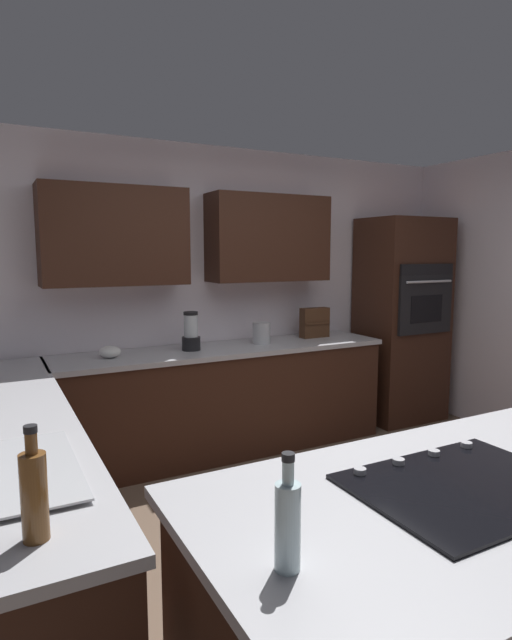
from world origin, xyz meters
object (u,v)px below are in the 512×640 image
(mixing_bowl, at_px, (110,352))
(dish_soap_bottle, at_px, (34,493))
(kettle, at_px, (262,333))
(sink_unit, at_px, (6,472))
(spice_rack, at_px, (315,323))
(blender, at_px, (191,334))
(oil_bottle, at_px, (288,523))
(cooktop, at_px, (465,485))
(wall_oven, at_px, (402,320))

(mixing_bowl, distance_m, dish_soap_bottle, 2.53)
(kettle, distance_m, dish_soap_bottle, 3.16)
(sink_unit, height_order, dish_soap_bottle, dish_soap_bottle)
(spice_rack, relative_size, dish_soap_bottle, 0.85)
(mixing_bowl, height_order, kettle, kettle)
(blender, height_order, kettle, blender)
(blender, distance_m, kettle, 0.65)
(blender, relative_size, oil_bottle, 1.04)
(kettle, bearing_deg, dish_soap_bottle, 50.25)
(blender, distance_m, dish_soap_bottle, 2.79)
(kettle, distance_m, oil_bottle, 3.22)
(cooktop, distance_m, kettle, 2.85)
(cooktop, xyz_separation_m, oil_bottle, (0.77, 0.11, 0.12))
(mixing_bowl, bearing_deg, wall_oven, 179.68)
(blender, bearing_deg, dish_soap_bottle, 60.57)
(sink_unit, distance_m, kettle, 2.85)
(kettle, bearing_deg, cooktop, 75.67)
(sink_unit, relative_size, spice_rack, 2.53)
(sink_unit, relative_size, dish_soap_bottle, 2.14)
(wall_oven, bearing_deg, dish_soap_bottle, 33.68)
(oil_bottle, bearing_deg, sink_unit, -56.74)
(sink_unit, bearing_deg, dish_soap_bottle, 96.95)
(cooktop, height_order, mixing_bowl, mixing_bowl)
(wall_oven, bearing_deg, cooktop, 49.94)
(wall_oven, height_order, kettle, wall_oven)
(wall_oven, relative_size, oil_bottle, 6.65)
(wall_oven, relative_size, sink_unit, 2.89)
(sink_unit, relative_size, blender, 2.22)
(blender, bearing_deg, oil_bottle, 73.92)
(mixing_bowl, xyz_separation_m, oil_bottle, (0.18, 2.87, 0.08))
(sink_unit, height_order, cooktop, sink_unit)
(sink_unit, bearing_deg, mixing_bowl, -111.78)
(cooktop, relative_size, oil_bottle, 2.50)
(blender, xyz_separation_m, kettle, (-0.65, -0.00, -0.04))
(wall_oven, distance_m, oil_bottle, 4.19)
(sink_unit, relative_size, mixing_bowl, 4.28)
(wall_oven, xyz_separation_m, oil_bottle, (3.08, 2.85, 0.01))
(wall_oven, height_order, spice_rack, wall_oven)
(wall_oven, bearing_deg, kettle, -0.58)
(oil_bottle, bearing_deg, kettle, -117.25)
(cooktop, distance_m, blender, 2.76)
(blender, distance_m, mixing_bowl, 0.66)
(wall_oven, distance_m, cooktop, 3.58)
(dish_soap_bottle, bearing_deg, blender, -119.43)
(blender, bearing_deg, kettle, -180.00)
(cooktop, distance_m, mixing_bowl, 2.82)
(sink_unit, bearing_deg, oil_bottle, 123.26)
(spice_rack, bearing_deg, sink_unit, 36.97)
(sink_unit, distance_m, cooktop, 1.59)
(mixing_bowl, bearing_deg, blender, 180.00)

